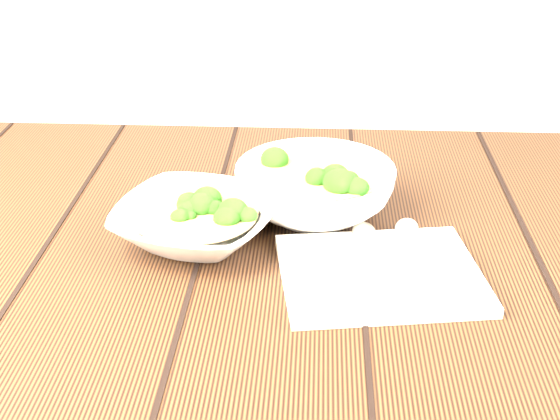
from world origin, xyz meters
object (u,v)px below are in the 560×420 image
table (223,314)px  soup_bowl_front (196,221)px  trivet (239,211)px  soup_bowl_back (315,188)px  napkin (380,274)px

table → soup_bowl_front: size_ratio=4.88×
table → trivet: bearing=70.8°
table → soup_bowl_back: size_ratio=5.36×
soup_bowl_front → soup_bowl_back: size_ratio=1.10×
soup_bowl_front → trivet: (0.05, 0.06, -0.01)m
soup_bowl_front → soup_bowl_back: bearing=29.3°
soup_bowl_front → napkin: bearing=-19.6°
trivet → napkin: bearing=-37.8°
soup_bowl_back → napkin: bearing=-64.3°
trivet → soup_bowl_front: bearing=-129.3°
napkin → soup_bowl_front: bearing=151.8°
soup_bowl_back → trivet: (-0.10, -0.03, -0.02)m
table → napkin: size_ratio=5.17×
soup_bowl_front → table: bearing=10.1°
table → napkin: bearing=-23.4°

